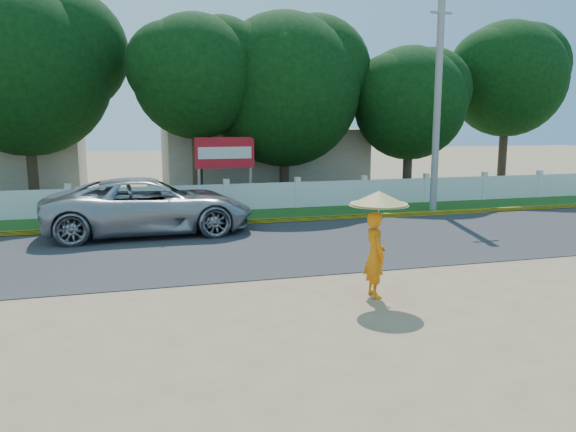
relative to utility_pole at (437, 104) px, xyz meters
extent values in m
plane|color=#9E8460|center=(-8.10, -8.99, -4.26)|extent=(120.00, 120.00, 0.00)
cube|color=#38383A|center=(-8.10, -4.49, -4.25)|extent=(60.00, 7.00, 0.02)
cube|color=#2D601E|center=(-8.10, 0.76, -4.25)|extent=(60.00, 3.50, 0.03)
cube|color=yellow|center=(-8.10, -0.94, -4.18)|extent=(40.00, 0.18, 0.16)
cube|color=silver|center=(-8.10, 2.21, -3.71)|extent=(40.00, 0.10, 1.10)
cube|color=#B7AD99|center=(-5.10, 9.01, -2.66)|extent=(10.00, 6.00, 3.20)
cylinder|color=gray|center=(0.00, 0.00, 0.00)|extent=(0.28, 0.28, 8.53)
imported|color=#A2A5AA|center=(-11.26, -1.70, -3.35)|extent=(6.63, 3.17, 1.83)
imported|color=orange|center=(-7.01, -9.77, -3.37)|extent=(0.46, 0.67, 1.78)
cylinder|color=gray|center=(-6.96, -9.77, -2.69)|extent=(0.03, 0.03, 1.16)
cone|color=tan|center=(-6.96, -9.77, -2.19)|extent=(1.22, 1.22, 0.29)
cylinder|color=gray|center=(-9.07, 3.31, -3.26)|extent=(0.12, 0.12, 2.00)
cylinder|color=gray|center=(-6.87, 3.31, -3.26)|extent=(0.12, 0.12, 2.00)
cube|color=red|center=(-7.97, 3.31, -1.96)|extent=(2.50, 0.12, 1.30)
cube|color=silver|center=(-7.97, 3.25, -1.96)|extent=(2.25, 0.02, 0.49)
cylinder|color=#473828|center=(1.10, 4.41, -2.78)|extent=(0.44, 0.44, 2.97)
sphere|color=#0D380F|center=(1.10, 4.41, 0.18)|extent=(5.34, 5.34, 5.34)
cylinder|color=#473828|center=(-4.85, 5.22, -2.72)|extent=(0.44, 0.44, 3.09)
sphere|color=#0D380F|center=(-4.85, 5.22, 0.75)|extent=(6.99, 6.99, 6.99)
cylinder|color=#473828|center=(-15.90, 6.28, -2.40)|extent=(0.44, 0.44, 3.72)
sphere|color=#0D380F|center=(-15.90, 6.28, 1.42)|extent=(7.14, 7.14, 7.14)
cylinder|color=#473828|center=(7.42, 5.77, -2.20)|extent=(0.44, 0.44, 4.13)
sphere|color=#0D380F|center=(7.42, 5.77, 1.51)|extent=(5.99, 5.99, 5.99)
cylinder|color=#473828|center=(-8.99, 4.41, -2.25)|extent=(0.44, 0.44, 4.03)
sphere|color=#0D380F|center=(-8.99, 4.41, 1.21)|extent=(5.25, 5.25, 5.25)
camera|label=1|loc=(-11.80, -20.14, -0.64)|focal=35.00mm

